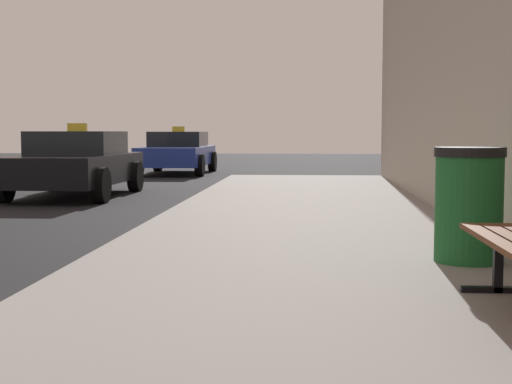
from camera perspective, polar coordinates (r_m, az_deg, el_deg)
trash_bin at (r=6.46m, az=16.24°, el=-0.93°), size 0.59×0.59×0.98m
car_black at (r=14.72m, az=-13.87°, el=2.18°), size 1.99×4.05×1.43m
car_blue at (r=22.37m, az=-6.12°, el=3.09°), size 2.00×4.27×1.43m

